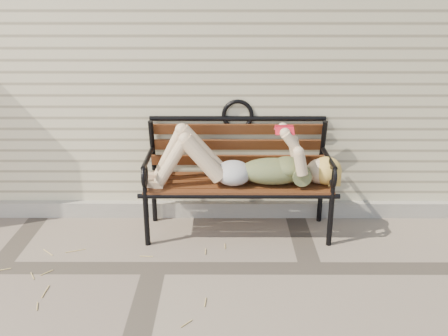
{
  "coord_description": "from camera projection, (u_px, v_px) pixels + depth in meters",
  "views": [
    {
      "loc": [
        0.57,
        -3.46,
        2.1
      ],
      "look_at": [
        0.56,
        0.44,
        0.69
      ],
      "focal_mm": 40.0,
      "sensor_mm": 36.0,
      "label": 1
    }
  ],
  "objects": [
    {
      "name": "ground",
      "position": [
        154.0,
        268.0,
        3.97
      ],
      "size": [
        80.0,
        80.0,
        0.0
      ],
      "primitive_type": "plane",
      "color": "#7B6C5E",
      "rests_on": "ground"
    },
    {
      "name": "house_wall",
      "position": [
        181.0,
        39.0,
        6.28
      ],
      "size": [
        8.0,
        4.0,
        3.0
      ],
      "primitive_type": "cube",
      "color": "beige",
      "rests_on": "ground"
    },
    {
      "name": "foundation_strip",
      "position": [
        167.0,
        209.0,
        4.86
      ],
      "size": [
        8.0,
        0.1,
        0.15
      ],
      "primitive_type": "cube",
      "color": "#ACA99C",
      "rests_on": "ground"
    },
    {
      "name": "garden_bench",
      "position": [
        238.0,
        161.0,
        4.45
      ],
      "size": [
        1.78,
        0.71,
        1.16
      ],
      "color": "black",
      "rests_on": "ground"
    },
    {
      "name": "reading_woman",
      "position": [
        240.0,
        162.0,
        4.3
      ],
      "size": [
        1.68,
        0.38,
        0.53
      ],
      "color": "#0A3646",
      "rests_on": "ground"
    },
    {
      "name": "straw_scatter",
      "position": [
        33.0,
        286.0,
        3.72
      ],
      "size": [
        2.78,
        1.68,
        0.01
      ],
      "color": "tan",
      "rests_on": "ground"
    }
  ]
}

